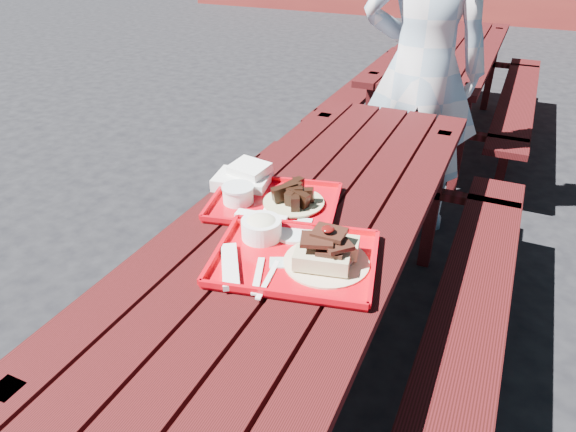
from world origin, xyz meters
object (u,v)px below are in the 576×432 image
(near_tray, at_px, (296,248))
(person, at_px, (422,70))
(far_tray, at_px, (272,201))
(picnic_table_far, at_px, (443,72))
(picnic_table_near, at_px, (305,259))

(near_tray, xyz_separation_m, person, (0.01, 1.65, 0.13))
(far_tray, bearing_deg, near_tray, -51.27)
(far_tray, bearing_deg, picnic_table_far, 87.40)
(picnic_table_near, distance_m, picnic_table_far, 2.80)
(far_tray, xyz_separation_m, person, (0.21, 1.39, 0.14))
(picnic_table_near, height_order, near_tray, near_tray)
(picnic_table_near, relative_size, far_tray, 4.82)
(picnic_table_far, xyz_separation_m, near_tray, (0.07, -3.06, 0.23))
(far_tray, bearing_deg, picnic_table_near, 1.97)
(far_tray, relative_size, person, 0.27)
(picnic_table_far, relative_size, far_tray, 4.82)
(picnic_table_near, height_order, picnic_table_far, same)
(picnic_table_far, height_order, person, person)
(picnic_table_far, bearing_deg, person, -86.70)
(near_tray, xyz_separation_m, far_tray, (-0.20, 0.25, -0.01))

